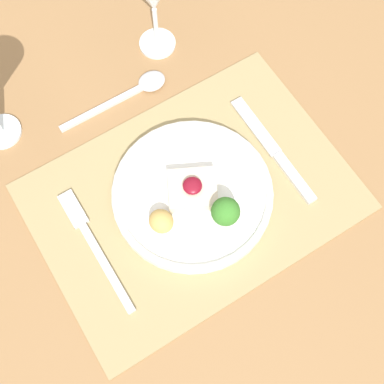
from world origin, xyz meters
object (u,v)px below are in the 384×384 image
fork (92,241)px  spoon (137,89)px  dinner_plate (193,195)px  knife (278,156)px

fork → spoon: bearing=45.2°
dinner_plate → knife: dinner_plate is taller
dinner_plate → spoon: 0.22m
knife → spoon: 0.26m
dinner_plate → knife: size_ratio=1.16×
fork → knife: size_ratio=1.00×
fork → spoon: spoon is taller
fork → spoon: (0.19, 0.19, -0.00)m
dinner_plate → knife: (0.15, -0.01, -0.01)m
fork → spoon: 0.27m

